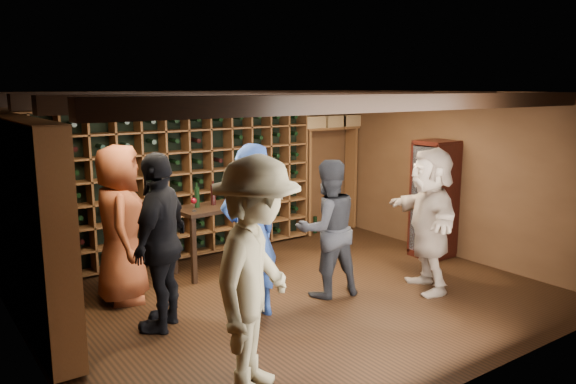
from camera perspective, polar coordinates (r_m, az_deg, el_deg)
ground at (r=7.06m, az=0.95°, el=-10.64°), size 6.00×6.00×0.00m
room_shell at (r=6.62m, az=0.75°, el=9.40°), size 6.00×6.00×6.00m
wine_rack_back at (r=8.46m, az=-11.34°, el=0.82°), size 4.65×0.30×2.20m
wine_rack_left at (r=6.37m, az=-24.80°, el=-3.18°), size 0.30×2.65×2.20m
crate_shelf at (r=9.94m, az=4.25°, el=4.88°), size 1.20×0.32×2.07m
display_cabinet at (r=8.77m, az=14.60°, el=-0.93°), size 0.55×0.50×1.75m
man_blue_shirt at (r=6.20m, az=-3.91°, el=-4.14°), size 0.74×0.50×1.97m
man_grey_suit at (r=6.91m, az=4.02°, el=-3.72°), size 0.93×0.79×1.71m
guest_red_floral at (r=6.98m, az=-16.67°, el=-3.16°), size 0.88×1.08×1.91m
guest_woman_black at (r=6.09m, az=-12.77°, el=-4.95°), size 1.13×1.11×1.91m
guest_khaki at (r=4.72m, az=-3.22°, el=-8.57°), size 1.49×1.42×2.03m
guest_beige at (r=7.30m, az=14.18°, el=-2.74°), size 1.25×1.76×1.83m
tasting_table at (r=7.90m, az=-7.05°, el=-2.16°), size 1.30×0.73×1.22m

